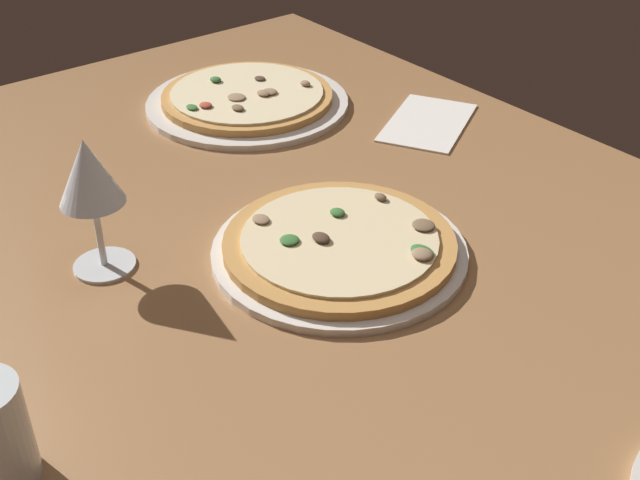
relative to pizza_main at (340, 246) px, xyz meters
The scene contains 5 objects.
dining_table 6.26cm from the pizza_main, 81.64° to the left, with size 150.00×110.00×4.00cm, color #996B42.
pizza_main is the anchor object (origin of this frame).
pizza_side 45.29cm from the pizza_main, 20.09° to the right, with size 32.99×32.99×3.35cm.
wine_glass_far 29.73cm from the pizza_main, 56.70° to the left, with size 7.38×7.38×16.54cm.
paper_menu 39.14cm from the pizza_main, 60.28° to the right, with size 11.48×18.58×0.30cm, color white.
Camera 1 is at (-62.15, 46.30, 59.34)cm, focal length 45.65 mm.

